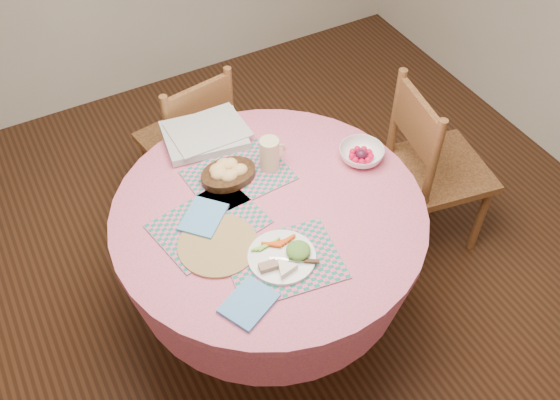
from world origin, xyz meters
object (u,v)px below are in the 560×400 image
(fruit_bowl, at_px, (361,154))
(chair_back, at_px, (191,139))
(latte_mug, at_px, (270,154))
(dinner_plate, at_px, (285,256))
(bread_bowl, at_px, (227,172))
(wicker_trivet, at_px, (218,245))
(chair_right, at_px, (432,165))
(dining_table, at_px, (269,241))

(fruit_bowl, bearing_deg, chair_back, 121.77)
(latte_mug, xyz_separation_m, fruit_bowl, (0.36, -0.14, -0.05))
(dinner_plate, height_order, bread_bowl, bread_bowl)
(fruit_bowl, bearing_deg, dinner_plate, -149.99)
(wicker_trivet, relative_size, latte_mug, 2.09)
(latte_mug, bearing_deg, bread_bowl, 171.29)
(chair_right, xyz_separation_m, dinner_plate, (-0.98, -0.33, 0.28))
(wicker_trivet, bearing_deg, fruit_bowl, 10.82)
(chair_right, height_order, wicker_trivet, chair_right)
(bread_bowl, bearing_deg, chair_back, 84.34)
(chair_right, bearing_deg, wicker_trivet, 107.45)
(chair_right, height_order, dinner_plate, chair_right)
(wicker_trivet, distance_m, dinner_plate, 0.25)
(chair_back, bearing_deg, chair_right, 131.27)
(dining_table, relative_size, bread_bowl, 5.39)
(chair_back, distance_m, fruit_bowl, 0.96)
(chair_back, distance_m, bread_bowl, 0.69)
(chair_right, bearing_deg, chair_back, 60.69)
(chair_right, distance_m, fruit_bowl, 0.53)
(dining_table, relative_size, chair_back, 1.39)
(dining_table, distance_m, fruit_bowl, 0.53)
(wicker_trivet, height_order, latte_mug, latte_mug)
(wicker_trivet, bearing_deg, chair_back, 74.99)
(bread_bowl, height_order, fruit_bowl, bread_bowl)
(fruit_bowl, bearing_deg, dining_table, -171.89)
(chair_right, relative_size, fruit_bowl, 4.62)
(latte_mug, relative_size, fruit_bowl, 0.70)
(chair_back, bearing_deg, fruit_bowl, 112.26)
(latte_mug, bearing_deg, fruit_bowl, -20.89)
(dinner_plate, xyz_separation_m, bread_bowl, (-0.00, 0.47, 0.02))
(chair_right, distance_m, latte_mug, 0.88)
(chair_right, relative_size, chair_back, 1.07)
(chair_back, bearing_deg, latte_mug, 91.19)
(chair_back, xyz_separation_m, bread_bowl, (-0.06, -0.61, 0.32))
(chair_back, distance_m, dinner_plate, 1.13)
(dining_table, bearing_deg, dinner_plate, -104.69)
(bread_bowl, bearing_deg, chair_right, -8.50)
(wicker_trivet, relative_size, fruit_bowl, 1.46)
(dinner_plate, xyz_separation_m, fruit_bowl, (0.54, 0.31, 0.01))
(latte_mug, distance_m, fruit_bowl, 0.39)
(chair_back, xyz_separation_m, fruit_bowl, (0.48, -0.77, 0.31))
(chair_back, height_order, latte_mug, latte_mug)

